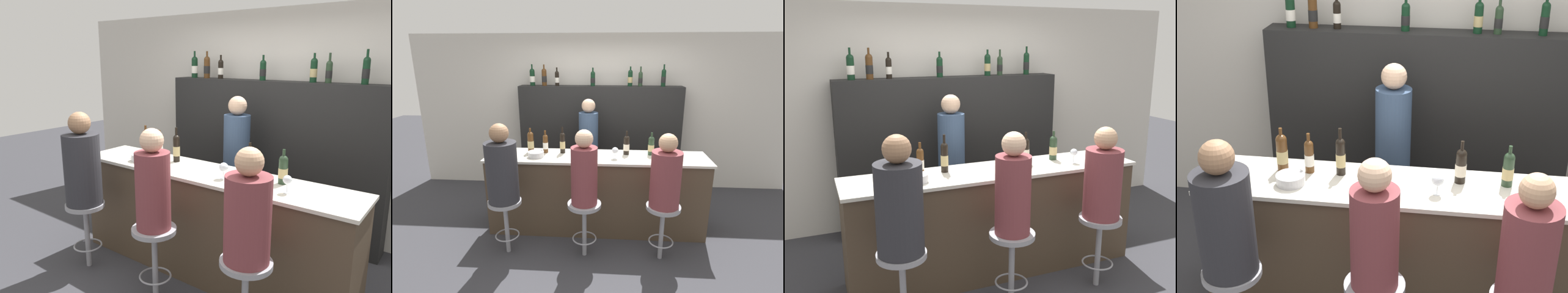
# 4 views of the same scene
# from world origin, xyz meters

# --- Properties ---
(ground_plane) EXTENTS (16.00, 16.00, 0.00)m
(ground_plane) POSITION_xyz_m (0.00, 0.00, 0.00)
(ground_plane) COLOR #333338
(wall_back) EXTENTS (6.40, 0.05, 2.60)m
(wall_back) POSITION_xyz_m (0.00, 1.77, 1.30)
(wall_back) COLOR beige
(wall_back) RESTS_ON ground_plane
(bar_counter) EXTENTS (2.80, 0.58, 1.02)m
(bar_counter) POSITION_xyz_m (0.00, 0.27, 0.51)
(bar_counter) COLOR #473828
(bar_counter) RESTS_ON ground_plane
(back_bar_cabinet) EXTENTS (2.62, 0.28, 1.78)m
(back_bar_cabinet) POSITION_xyz_m (0.00, 1.54, 0.89)
(back_bar_cabinet) COLOR black
(back_bar_cabinet) RESTS_ON ground_plane
(wine_bottle_counter_0) EXTENTS (0.08, 0.08, 0.32)m
(wine_bottle_counter_0) POSITION_xyz_m (-0.87, 0.38, 1.16)
(wine_bottle_counter_0) COLOR #4C2D14
(wine_bottle_counter_0) RESTS_ON bar_counter
(wine_bottle_counter_1) EXTENTS (0.07, 0.07, 0.30)m
(wine_bottle_counter_1) POSITION_xyz_m (-0.68, 0.38, 1.15)
(wine_bottle_counter_1) COLOR #4C2D14
(wine_bottle_counter_1) RESTS_ON bar_counter
(wine_bottle_counter_2) EXTENTS (0.07, 0.07, 0.35)m
(wine_bottle_counter_2) POSITION_xyz_m (-0.45, 0.38, 1.16)
(wine_bottle_counter_2) COLOR black
(wine_bottle_counter_2) RESTS_ON bar_counter
(wine_bottle_counter_3) EXTENTS (0.08, 0.08, 0.31)m
(wine_bottle_counter_3) POSITION_xyz_m (0.38, 0.38, 1.15)
(wine_bottle_counter_3) COLOR black
(wine_bottle_counter_3) RESTS_ON bar_counter
(wine_bottle_counter_4) EXTENTS (0.08, 0.08, 0.29)m
(wine_bottle_counter_4) POSITION_xyz_m (0.69, 0.38, 1.14)
(wine_bottle_counter_4) COLOR #233823
(wine_bottle_counter_4) RESTS_ON bar_counter
(wine_bottle_backbar_0) EXTENTS (0.08, 0.08, 0.34)m
(wine_bottle_backbar_0) POSITION_xyz_m (-1.10, 1.54, 1.92)
(wine_bottle_backbar_0) COLOR black
(wine_bottle_backbar_0) RESTS_ON back_bar_cabinet
(wine_bottle_backbar_1) EXTENTS (0.08, 0.08, 0.33)m
(wine_bottle_backbar_1) POSITION_xyz_m (-0.91, 1.54, 1.92)
(wine_bottle_backbar_1) COLOR #4C2D14
(wine_bottle_backbar_1) RESTS_ON back_bar_cabinet
(wine_bottle_backbar_2) EXTENTS (0.07, 0.07, 0.29)m
(wine_bottle_backbar_2) POSITION_xyz_m (-0.70, 1.54, 1.90)
(wine_bottle_backbar_2) COLOR black
(wine_bottle_backbar_2) RESTS_ON back_bar_cabinet
(wine_bottle_backbar_3) EXTENTS (0.07, 0.07, 0.28)m
(wine_bottle_backbar_3) POSITION_xyz_m (-0.12, 1.54, 1.90)
(wine_bottle_backbar_3) COLOR black
(wine_bottle_backbar_3) RESTS_ON back_bar_cabinet
(wine_bottle_backbar_4) EXTENTS (0.07, 0.07, 0.30)m
(wine_bottle_backbar_4) POSITION_xyz_m (0.47, 1.54, 1.91)
(wine_bottle_backbar_4) COLOR black
(wine_bottle_backbar_4) RESTS_ON back_bar_cabinet
(wine_bottle_backbar_5) EXTENTS (0.07, 0.07, 0.30)m
(wine_bottle_backbar_5) POSITION_xyz_m (0.63, 1.54, 1.90)
(wine_bottle_backbar_5) COLOR #233823
(wine_bottle_backbar_5) RESTS_ON back_bar_cabinet
(wine_bottle_backbar_6) EXTENTS (0.07, 0.07, 0.34)m
(wine_bottle_backbar_6) POSITION_xyz_m (0.98, 1.54, 1.92)
(wine_bottle_backbar_6) COLOR black
(wine_bottle_backbar_6) RESTS_ON back_bar_cabinet
(wine_glass_0) EXTENTS (0.08, 0.08, 0.14)m
(wine_glass_0) POSITION_xyz_m (0.23, 0.19, 1.12)
(wine_glass_0) COLOR silver
(wine_glass_0) RESTS_ON bar_counter
(wine_glass_1) EXTENTS (0.07, 0.07, 0.14)m
(wine_glass_1) POSITION_xyz_m (0.81, 0.19, 1.12)
(wine_glass_1) COLOR silver
(wine_glass_1) RESTS_ON bar_counter
(metal_bowl) EXTENTS (0.20, 0.20, 0.07)m
(metal_bowl) POSITION_xyz_m (-0.76, 0.19, 1.06)
(metal_bowl) COLOR #B7B7BC
(metal_bowl) RESTS_ON bar_counter
(bar_stool_left) EXTENTS (0.38, 0.38, 0.67)m
(bar_stool_left) POSITION_xyz_m (-1.02, -0.33, 0.52)
(bar_stool_left) COLOR gray
(bar_stool_left) RESTS_ON ground_plane
(guest_seated_left) EXTENTS (0.35, 0.35, 0.89)m
(guest_seated_left) POSITION_xyz_m (-1.02, -0.33, 1.05)
(guest_seated_left) COLOR #28282D
(guest_seated_left) RESTS_ON bar_stool_left
(bar_stool_middle) EXTENTS (0.38, 0.38, 0.67)m
(bar_stool_middle) POSITION_xyz_m (-0.11, -0.33, 0.52)
(bar_stool_middle) COLOR gray
(bar_stool_middle) RESTS_ON ground_plane
(guest_seated_middle) EXTENTS (0.29, 0.29, 0.84)m
(guest_seated_middle) POSITION_xyz_m (-0.11, -0.33, 1.04)
(guest_seated_middle) COLOR brown
(guest_seated_middle) RESTS_ON bar_stool_middle
(bar_stool_right) EXTENTS (0.38, 0.38, 0.67)m
(bar_stool_right) POSITION_xyz_m (0.76, -0.33, 0.52)
(bar_stool_right) COLOR gray
(bar_stool_right) RESTS_ON ground_plane
(guest_seated_right) EXTENTS (0.32, 0.32, 0.81)m
(guest_seated_right) POSITION_xyz_m (0.76, -0.33, 1.02)
(guest_seated_right) COLOR brown
(guest_seated_right) RESTS_ON bar_stool_right
(bartender) EXTENTS (0.29, 0.29, 1.64)m
(bartender) POSITION_xyz_m (-0.16, 1.06, 0.77)
(bartender) COLOR #334766
(bartender) RESTS_ON ground_plane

